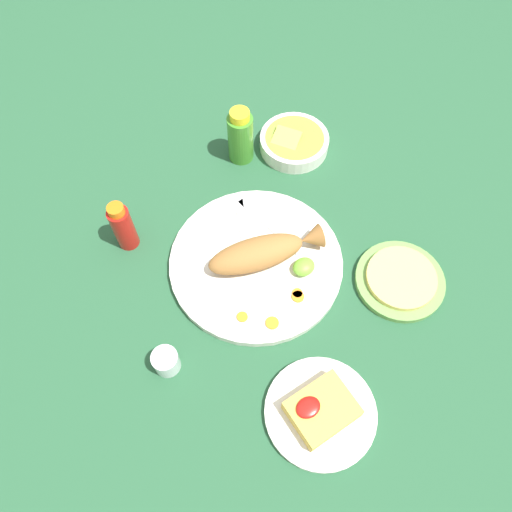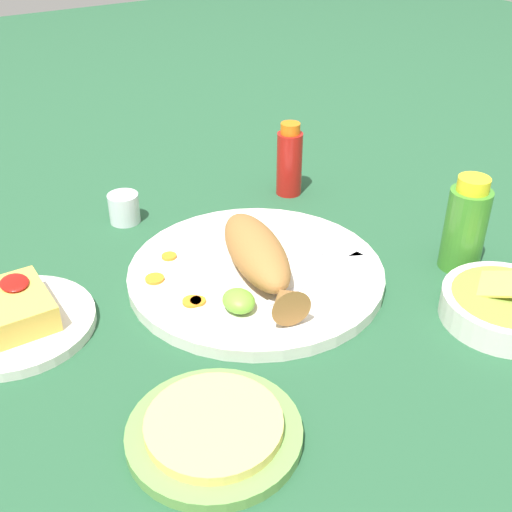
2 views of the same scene
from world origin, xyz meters
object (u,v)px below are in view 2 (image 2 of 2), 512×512
at_px(hot_sauce_bottle_green, 465,226).
at_px(tortilla_plate, 214,433).
at_px(fried_fish, 259,256).
at_px(salt_cup, 124,210).
at_px(fork_near, 317,256).
at_px(main_plate, 256,273).
at_px(hot_sauce_bottle_red, 289,161).
at_px(fork_far, 324,275).
at_px(guacamole_bowl, 505,306).
at_px(side_plate_fries, 15,324).

height_order(hot_sauce_bottle_green, tortilla_plate, hot_sauce_bottle_green).
distance_m(fried_fish, salt_cup, 0.29).
bearing_deg(hot_sauce_bottle_green, fork_near, 58.53).
relative_size(main_plate, hot_sauce_bottle_red, 2.78).
distance_m(fried_fish, hot_sauce_bottle_red, 0.29).
height_order(main_plate, hot_sauce_bottle_red, hot_sauce_bottle_red).
bearing_deg(hot_sauce_bottle_green, fork_far, 71.92).
bearing_deg(tortilla_plate, guacamole_bowl, -93.64).
distance_m(main_plate, hot_sauce_bottle_green, 0.31).
distance_m(fork_near, hot_sauce_bottle_green, 0.22).
height_order(guacamole_bowl, tortilla_plate, guacamole_bowl).
xyz_separation_m(fork_far, salt_cup, (0.33, 0.16, 0.00)).
relative_size(hot_sauce_bottle_green, guacamole_bowl, 0.87).
xyz_separation_m(fried_fish, salt_cup, (0.27, 0.09, -0.03)).
xyz_separation_m(hot_sauce_bottle_green, tortilla_plate, (-0.09, 0.47, -0.06)).
relative_size(fork_near, hot_sauce_bottle_green, 1.21).
relative_size(fork_near, salt_cup, 3.44).
distance_m(fork_far, salt_cup, 0.36).
distance_m(salt_cup, tortilla_plate, 0.50).
relative_size(fork_far, side_plate_fries, 0.91).
xyz_separation_m(hot_sauce_bottle_red, side_plate_fries, (-0.13, 0.52, -0.05)).
relative_size(side_plate_fries, tortilla_plate, 1.10).
distance_m(fork_far, hot_sauce_bottle_green, 0.22).
distance_m(fork_near, tortilla_plate, 0.35).
xyz_separation_m(main_plate, fork_near, (-0.02, -0.09, 0.01)).
bearing_deg(side_plate_fries, fork_far, -109.47).
bearing_deg(salt_cup, tortilla_plate, 167.67).
relative_size(hot_sauce_bottle_red, guacamole_bowl, 0.79).
height_order(hot_sauce_bottle_red, tortilla_plate, hot_sauce_bottle_red).
distance_m(fork_near, guacamole_bowl, 0.26).
height_order(fork_near, side_plate_fries, fork_near).
distance_m(main_plate, tortilla_plate, 0.30).
bearing_deg(side_plate_fries, tortilla_plate, -157.33).
distance_m(salt_cup, guacamole_bowl, 0.60).
bearing_deg(salt_cup, main_plate, -160.74).
relative_size(fork_far, hot_sauce_bottle_red, 1.41).
height_order(hot_sauce_bottle_red, guacamole_bowl, hot_sauce_bottle_red).
bearing_deg(tortilla_plate, salt_cup, -12.33).
relative_size(main_plate, fried_fish, 1.45).
bearing_deg(salt_cup, guacamole_bowl, -148.72).
relative_size(fork_far, salt_cup, 3.69).
height_order(fork_far, hot_sauce_bottle_green, hot_sauce_bottle_green).
distance_m(fried_fish, hot_sauce_bottle_green, 0.30).
bearing_deg(fork_far, main_plate, 126.97).
relative_size(main_plate, guacamole_bowl, 2.21).
xyz_separation_m(fork_near, hot_sauce_bottle_green, (-0.11, -0.18, 0.05)).
height_order(hot_sauce_bottle_red, side_plate_fries, hot_sauce_bottle_red).
relative_size(fork_near, side_plate_fries, 0.85).
relative_size(fried_fish, hot_sauce_bottle_red, 1.92).
bearing_deg(guacamole_bowl, main_plate, 41.10).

